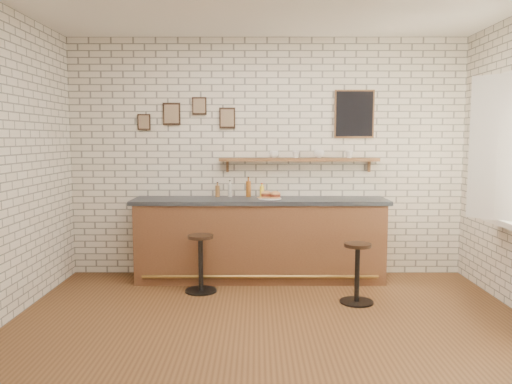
# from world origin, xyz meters

# --- Properties ---
(ground) EXTENTS (5.00, 5.00, 0.00)m
(ground) POSITION_xyz_m (0.00, 0.00, 0.00)
(ground) COLOR brown
(ground) RESTS_ON ground
(bar_counter) EXTENTS (3.10, 0.65, 1.01)m
(bar_counter) POSITION_xyz_m (-0.09, 1.70, 0.51)
(bar_counter) COLOR brown
(bar_counter) RESTS_ON ground
(sandwich_plate) EXTENTS (0.28, 0.28, 0.01)m
(sandwich_plate) POSITION_xyz_m (0.03, 1.68, 1.02)
(sandwich_plate) COLOR white
(sandwich_plate) RESTS_ON bar_counter
(ciabatta_sandwich) EXTENTS (0.24, 0.16, 0.08)m
(ciabatta_sandwich) POSITION_xyz_m (0.04, 1.68, 1.06)
(ciabatta_sandwich) COLOR tan
(ciabatta_sandwich) RESTS_ON sandwich_plate
(potato_chips) EXTENTS (0.25, 0.19, 0.00)m
(potato_chips) POSITION_xyz_m (0.02, 1.68, 1.02)
(potato_chips) COLOR #E29E50
(potato_chips) RESTS_ON sandwich_plate
(bitters_bottle_brown) EXTENTS (0.06, 0.06, 0.19)m
(bitters_bottle_brown) POSITION_xyz_m (-0.62, 1.90, 1.09)
(bitters_bottle_brown) COLOR brown
(bitters_bottle_brown) RESTS_ON bar_counter
(bitters_bottle_white) EXTENTS (0.05, 0.05, 0.21)m
(bitters_bottle_white) POSITION_xyz_m (-0.47, 1.90, 1.10)
(bitters_bottle_white) COLOR beige
(bitters_bottle_white) RESTS_ON bar_counter
(bitters_bottle_amber) EXTENTS (0.06, 0.06, 0.26)m
(bitters_bottle_amber) POSITION_xyz_m (-0.23, 1.90, 1.11)
(bitters_bottle_amber) COLOR #954F18
(bitters_bottle_amber) RESTS_ON bar_counter
(condiment_bottle_yellow) EXTENTS (0.05, 0.05, 0.17)m
(condiment_bottle_yellow) POSITION_xyz_m (-0.06, 1.90, 1.08)
(condiment_bottle_yellow) COLOR yellow
(condiment_bottle_yellow) RESTS_ON bar_counter
(bar_stool_left) EXTENTS (0.36, 0.36, 0.66)m
(bar_stool_left) POSITION_xyz_m (-0.77, 1.19, 0.35)
(bar_stool_left) COLOR black
(bar_stool_left) RESTS_ON ground
(bar_stool_right) EXTENTS (0.36, 0.36, 0.64)m
(bar_stool_right) POSITION_xyz_m (0.94, 0.81, 0.34)
(bar_stool_right) COLOR black
(bar_stool_right) RESTS_ON ground
(wall_shelf) EXTENTS (2.00, 0.18, 0.18)m
(wall_shelf) POSITION_xyz_m (0.40, 1.90, 1.48)
(wall_shelf) COLOR brown
(wall_shelf) RESTS_ON ground
(shelf_cup_a) EXTENTS (0.12, 0.12, 0.09)m
(shelf_cup_a) POSITION_xyz_m (0.09, 1.90, 1.55)
(shelf_cup_a) COLOR white
(shelf_cup_a) RESTS_ON wall_shelf
(shelf_cup_b) EXTENTS (0.13, 0.13, 0.09)m
(shelf_cup_b) POSITION_xyz_m (0.36, 1.90, 1.54)
(shelf_cup_b) COLOR white
(shelf_cup_b) RESTS_ON wall_shelf
(shelf_cup_c) EXTENTS (0.17, 0.17, 0.10)m
(shelf_cup_c) POSITION_xyz_m (0.65, 1.90, 1.55)
(shelf_cup_c) COLOR white
(shelf_cup_c) RESTS_ON wall_shelf
(shelf_cup_d) EXTENTS (0.11, 0.11, 0.09)m
(shelf_cup_d) POSITION_xyz_m (1.03, 1.90, 1.55)
(shelf_cup_d) COLOR white
(shelf_cup_d) RESTS_ON wall_shelf
(back_wall_decor) EXTENTS (2.96, 0.02, 0.56)m
(back_wall_decor) POSITION_xyz_m (0.23, 1.98, 2.05)
(back_wall_decor) COLOR black
(back_wall_decor) RESTS_ON ground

